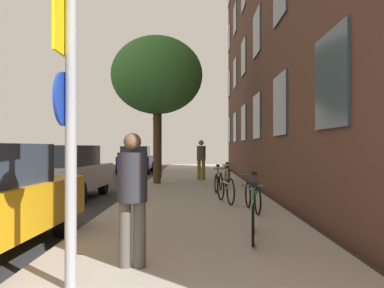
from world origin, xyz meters
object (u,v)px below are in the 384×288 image
car_2 (136,159)px  car_1 (66,172)px  tree_near (157,76)px  bicycle_4 (228,177)px  bicycle_3 (219,181)px  traffic_light (158,127)px  bicycle_1 (253,196)px  bicycle_2 (226,188)px  sign_post (69,103)px  pedestrian_1 (201,157)px  bicycle_0 (253,217)px  pedestrian_0 (132,190)px

car_2 → car_1: bearing=-91.4°
tree_near → bicycle_4: 4.96m
bicycle_3 → car_1: car_1 is taller
traffic_light → tree_near: bearing=-85.8°
traffic_light → bicycle_1: (3.07, -10.01, -2.06)m
traffic_light → bicycle_2: bearing=-73.4°
bicycle_1 → bicycle_4: bearing=90.9°
traffic_light → car_2: bearing=109.6°
car_1 → car_2: bearing=88.6°
sign_post → bicycle_1: (2.62, 5.03, -1.57)m
car_2 → pedestrian_1: bearing=-58.4°
bicycle_1 → bicycle_4: size_ratio=1.06×
car_2 → sign_post: bearing=-83.6°
tree_near → bicycle_2: size_ratio=3.60×
bicycle_0 → bicycle_4: bicycle_0 is taller
tree_near → bicycle_3: bearing=-51.3°
bicycle_4 → pedestrian_1: bearing=108.1°
tree_near → pedestrian_0: 11.82m
bicycle_3 → pedestrian_0: pedestrian_0 is taller
tree_near → bicycle_1: tree_near is taller
bicycle_2 → car_1: (-4.66, 1.46, 0.34)m
sign_post → traffic_light: traffic_light is taller
tree_near → bicycle_0: (2.46, -9.75, -3.98)m
bicycle_2 → bicycle_3: 2.71m
sign_post → bicycle_0: size_ratio=2.12×
tree_near → bicycle_2: 7.23m
traffic_light → pedestrian_0: 14.40m
traffic_light → bicycle_0: bearing=-78.1°
traffic_light → bicycle_4: bearing=-53.9°
car_2 → pedestrian_0: bearing=-81.8°
sign_post → traffic_light: size_ratio=0.99×
pedestrian_0 → car_2: bearing=98.2°
pedestrian_1 → car_2: 7.33m
bicycle_0 → car_2: bearing=104.1°
bicycle_0 → pedestrian_1: 11.62m
sign_post → tree_near: 12.27m
bicycle_1 → pedestrian_0: size_ratio=1.02×
sign_post → pedestrian_1: size_ratio=1.96×
bicycle_1 → sign_post: bearing=-117.5°
bicycle_0 → pedestrian_1: (-0.66, 11.58, 0.66)m
tree_near → bicycle_1: (2.85, -7.00, -3.98)m
sign_post → traffic_light: 15.05m
pedestrian_0 → sign_post: bearing=-126.4°
bicycle_0 → pedestrian_1: size_ratio=0.93×
sign_post → pedestrian_0: (0.55, 0.74, -0.98)m
sign_post → car_2: bearing=96.4°
sign_post → traffic_light: (-0.45, 15.03, 0.49)m
car_1 → traffic_light: bearing=73.6°
sign_post → bicycle_2: (2.11, 6.44, -1.54)m
traffic_light → car_2: traffic_light is taller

